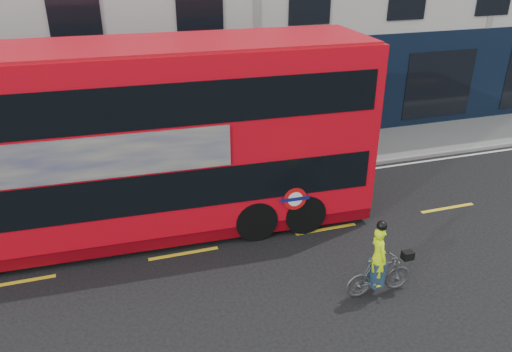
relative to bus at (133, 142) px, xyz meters
name	(u,v)px	position (x,y,z in m)	size (l,w,h in m)	color
ground	(351,259)	(4.87, -3.05, -2.61)	(120.00, 120.00, 0.00)	black
pavement	(268,159)	(4.87, 3.45, -2.55)	(60.00, 3.00, 0.12)	slate
kerb	(283,176)	(4.87, 1.95, -2.55)	(60.00, 0.12, 0.13)	gray
road_edge_line	(286,181)	(4.87, 1.65, -2.61)	(58.00, 0.10, 0.01)	silver
lane_dashes	(326,229)	(4.87, -1.55, -2.61)	(58.00, 0.12, 0.01)	yellow
bus	(133,142)	(0.00, 0.00, 0.00)	(12.73, 3.35, 5.09)	red
cyclist	(379,270)	(4.81, -4.43, -1.97)	(1.61, 0.52, 1.92)	#4B4E50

